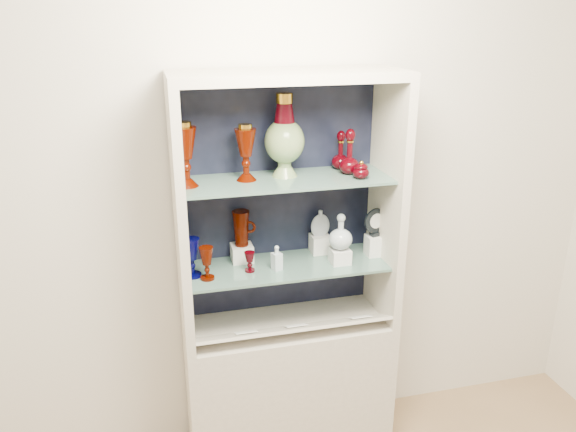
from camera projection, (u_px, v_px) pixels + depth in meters
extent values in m
cube|color=silver|center=(277.00, 181.00, 2.70)|extent=(3.50, 0.02, 2.80)
cube|color=beige|center=(288.00, 387.00, 2.85)|extent=(1.00, 0.40, 0.75)
cube|color=black|center=(278.00, 198.00, 2.70)|extent=(0.98, 0.02, 1.15)
cube|color=beige|center=(180.00, 220.00, 2.42)|extent=(0.04, 0.40, 1.15)
cube|color=beige|center=(387.00, 202.00, 2.64)|extent=(0.04, 0.40, 1.15)
cube|color=beige|center=(288.00, 76.00, 2.32)|extent=(1.00, 0.40, 0.04)
cube|color=slate|center=(287.00, 266.00, 2.64)|extent=(0.92, 0.34, 0.01)
cube|color=slate|center=(287.00, 180.00, 2.50)|extent=(0.92, 0.34, 0.01)
cube|color=beige|center=(294.00, 329.00, 2.61)|extent=(0.92, 0.17, 0.09)
cube|color=white|center=(246.00, 332.00, 2.56)|extent=(0.10, 0.06, 0.03)
cube|color=white|center=(296.00, 325.00, 2.61)|extent=(0.10, 0.06, 0.03)
cube|color=white|center=(360.00, 317.00, 2.68)|extent=(0.10, 0.06, 0.03)
cube|color=silver|center=(242.00, 253.00, 2.67)|extent=(0.10, 0.10, 0.08)
cube|color=silver|center=(320.00, 244.00, 2.76)|extent=(0.09, 0.09, 0.09)
cube|color=silver|center=(340.00, 256.00, 2.65)|extent=(0.09, 0.09, 0.07)
cube|color=silver|center=(374.00, 245.00, 2.73)|extent=(0.08, 0.08, 0.10)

